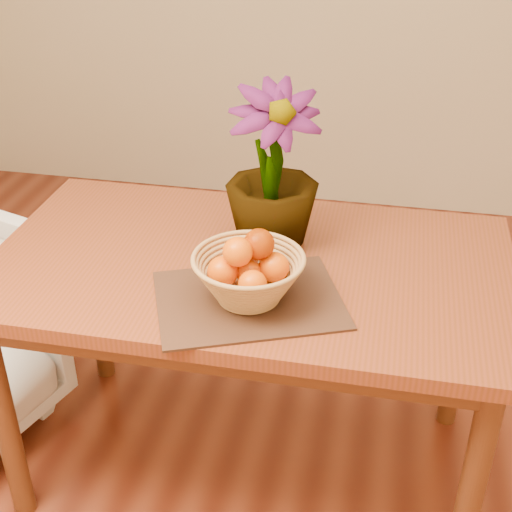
# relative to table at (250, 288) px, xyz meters

# --- Properties ---
(table) EXTENTS (1.40, 0.80, 0.75)m
(table) POSITION_rel_table_xyz_m (0.00, 0.00, 0.00)
(table) COLOR maroon
(table) RESTS_ON floor
(placemat) EXTENTS (0.54, 0.48, 0.01)m
(placemat) POSITION_rel_table_xyz_m (0.04, -0.19, 0.09)
(placemat) COLOR #3D2016
(placemat) RESTS_ON table
(wicker_basket) EXTENTS (0.27, 0.27, 0.11)m
(wicker_basket) POSITION_rel_table_xyz_m (0.04, -0.19, 0.15)
(wicker_basket) COLOR tan
(wicker_basket) RESTS_ON placemat
(orange_pile) EXTENTS (0.19, 0.18, 0.13)m
(orange_pile) POSITION_rel_table_xyz_m (0.04, -0.18, 0.20)
(orange_pile) COLOR #EB5503
(orange_pile) RESTS_ON wicker_basket
(potted_plant) EXTENTS (0.32, 0.32, 0.45)m
(potted_plant) POSITION_rel_table_xyz_m (0.04, 0.11, 0.31)
(potted_plant) COLOR #194C15
(potted_plant) RESTS_ON table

